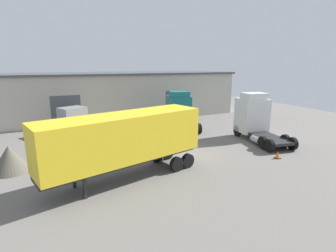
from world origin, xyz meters
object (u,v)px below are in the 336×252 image
tractor_unit_teal (180,110)px  traffic_cone (278,155)px  tractor_unit_white (254,117)px  gravel_pile (10,159)px  flatbed_truck_grey (79,123)px  container_trailer_green (125,139)px

tractor_unit_teal → traffic_cone: size_ratio=11.79×
tractor_unit_white → traffic_cone: bearing=165.9°
gravel_pile → traffic_cone: (18.23, -5.30, -0.63)m
flatbed_truck_grey → traffic_cone: size_ratio=14.17×
tractor_unit_teal → tractor_unit_white: bearing=-138.9°
tractor_unit_white → gravel_pile: 20.45m
tractor_unit_teal → flatbed_truck_grey: tractor_unit_teal is taller
flatbed_truck_grey → container_trailer_green: bearing=161.4°
tractor_unit_teal → container_trailer_green: container_trailer_green is taller
flatbed_truck_grey → tractor_unit_white: size_ratio=1.19×
flatbed_truck_grey → tractor_unit_teal: bearing=-116.8°
gravel_pile → traffic_cone: gravel_pile is taller
gravel_pile → tractor_unit_white: bearing=-0.2°
flatbed_truck_grey → tractor_unit_white: bearing=-143.0°
container_trailer_green → traffic_cone: container_trailer_green is taller
tractor_unit_white → traffic_cone: size_ratio=11.94×
tractor_unit_white → gravel_pile: bearing=98.4°
tractor_unit_teal → flatbed_truck_grey: bearing=101.6°
container_trailer_green → gravel_pile: 8.13m
container_trailer_green → flatbed_truck_grey: container_trailer_green is taller
tractor_unit_teal → tractor_unit_white: size_ratio=0.99×
container_trailer_green → flatbed_truck_grey: 12.03m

